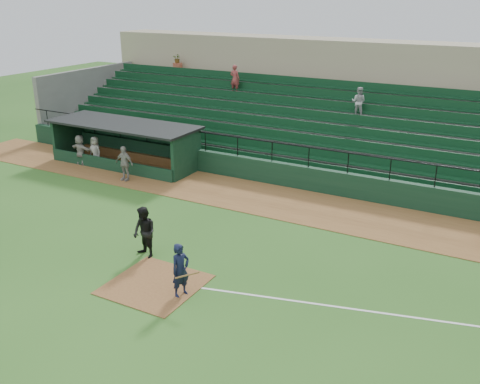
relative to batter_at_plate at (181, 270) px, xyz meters
The scene contains 11 objects.
ground 1.86m from the batter_at_plate, 136.52° to the left, with size 90.00×90.00×0.00m, color #2D5D1E.
warning_track 9.23m from the batter_at_plate, 97.33° to the left, with size 40.00×4.00×0.03m, color brown.
home_plate_dirt 1.49m from the batter_at_plate, behind, with size 3.00×3.00×0.03m, color brown.
foul_line 7.27m from the batter_at_plate, 18.70° to the left, with size 18.00×0.09×0.01m, color white.
stadium_structure 17.66m from the batter_at_plate, 93.83° to the left, with size 38.00×13.08×6.40m.
dugout 15.28m from the batter_at_plate, 135.67° to the left, with size 8.90×3.20×2.42m.
batter_at_plate is the anchor object (origin of this frame).
umpire 3.19m from the batter_at_plate, 149.32° to the left, with size 0.96×0.74×1.97m, color black.
dugout_player_a 12.12m from the batter_at_plate, 138.65° to the left, with size 1.08×0.45×1.84m, color #9B9791.
dugout_player_b 15.23m from the batter_at_plate, 142.99° to the left, with size 0.83×0.54×1.69m, color #99948F.
dugout_player_c 15.82m from the batter_at_plate, 145.68° to the left, with size 1.61×0.51×1.73m, color #A8A39D.
Camera 1 is at (10.22, -13.61, 9.35)m, focal length 40.24 mm.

